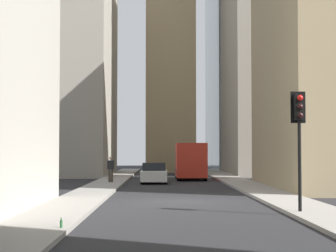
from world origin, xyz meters
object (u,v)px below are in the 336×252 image
pedestrian (111,168)px  discarded_bottle (61,224)px  delivery_truck (190,161)px  traffic_light_foreground (299,123)px  sedan_white (154,174)px

pedestrian → discarded_bottle: (-23.69, -0.69, -0.83)m
delivery_truck → traffic_light_foreground: (-25.96, -2.43, 1.72)m
sedan_white → traffic_light_foreground: (-20.63, -5.23, 2.52)m
delivery_truck → discarded_bottle: (-30.16, 5.02, -1.21)m
delivery_truck → traffic_light_foreground: traffic_light_foreground is taller
pedestrian → traffic_light_foreground: bearing=-157.3°
pedestrian → discarded_bottle: bearing=-178.3°
sedan_white → pedestrian: pedestrian is taller
traffic_light_foreground → discarded_bottle: traffic_light_foreground is taller
traffic_light_foreground → pedestrian: traffic_light_foreground is taller
delivery_truck → sedan_white: 6.07m
sedan_white → pedestrian: (-1.15, 2.92, 0.42)m
sedan_white → traffic_light_foreground: bearing=-165.8°
traffic_light_foreground → discarded_bottle: (-4.21, 7.46, -2.93)m
discarded_bottle → sedan_white: bearing=-5.1°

